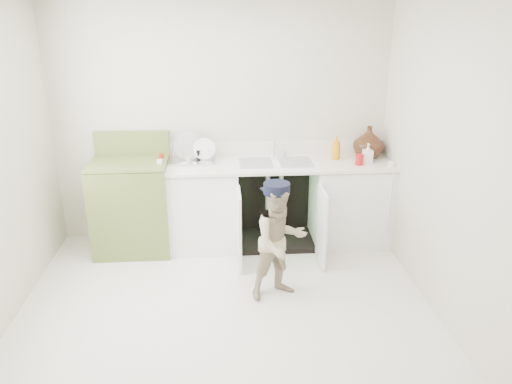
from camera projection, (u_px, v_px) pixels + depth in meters
ground at (226, 306)px, 4.29m from camera, size 3.50×3.50×0.00m
room_shell at (223, 167)px, 3.85m from camera, size 6.00×5.50×1.26m
counter_run at (278, 201)px, 5.29m from camera, size 2.44×1.02×1.24m
avocado_stove at (132, 204)px, 5.15m from camera, size 0.77×0.65×1.20m
repair_worker at (280, 241)px, 4.27m from camera, size 0.61×0.99×1.05m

